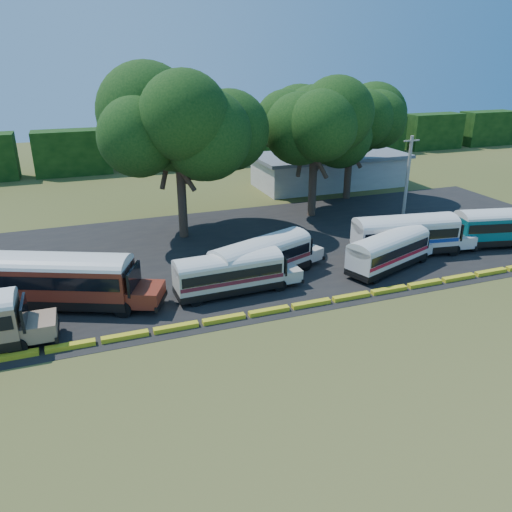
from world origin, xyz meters
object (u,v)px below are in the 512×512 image
object	(u,v)px
bus_cream_west	(231,271)
bus_white_red	(390,249)
bus_teal	(506,225)
tree_west	(178,122)
bus_red	(63,277)

from	to	relation	value
bus_cream_west	bus_white_red	world-z (taller)	bus_white_red
bus_teal	tree_west	xyz separation A→B (m)	(-25.48, 11.81, 8.27)
bus_white_red	tree_west	world-z (taller)	tree_west
bus_teal	tree_west	distance (m)	29.28
tree_west	bus_cream_west	bearing A→B (deg)	-87.69
bus_teal	tree_west	world-z (taller)	tree_west
bus_teal	tree_west	bearing A→B (deg)	167.17
bus_red	bus_white_red	world-z (taller)	bus_red
bus_teal	bus_red	bearing A→B (deg)	-169.39
bus_red	bus_teal	bearing A→B (deg)	22.07
bus_cream_west	bus_teal	xyz separation A→B (m)	(24.97, 0.92, 0.21)
bus_red	bus_teal	size ratio (longest dim) A/B	1.11
bus_white_red	tree_west	distance (m)	20.24
bus_white_red	bus_teal	xyz separation A→B (m)	(12.39, 1.09, 0.19)
bus_white_red	tree_west	size ratio (longest dim) A/B	0.64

